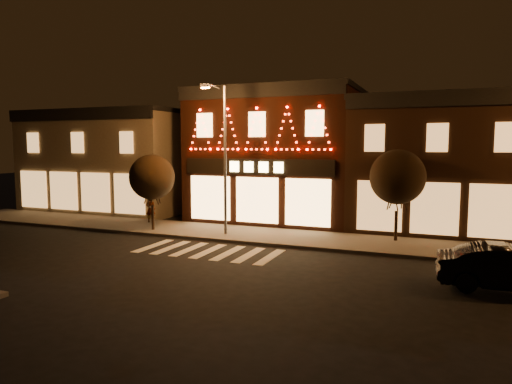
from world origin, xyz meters
The scene contains 10 objects.
ground centered at (0.00, 0.00, 0.00)m, with size 120.00×120.00×0.00m, color black.
sidewalk_far centered at (2.00, 8.00, 0.07)m, with size 44.00×4.00×0.15m, color #47423D.
building_left centered at (-13.00, 13.99, 3.66)m, with size 12.20×8.28×7.30m.
building_pulp centered at (0.00, 13.98, 4.16)m, with size 10.20×8.34×8.30m.
building_right_a centered at (9.50, 13.99, 3.76)m, with size 9.20×8.28×7.50m.
streetlamp_mid centered at (-0.82, 7.17, 4.68)m, with size 0.65×1.77×7.72m.
tree_left centered at (-5.05, 6.97, 3.07)m, with size 2.50×2.50×4.18m.
tree_right centered at (7.77, 8.98, 3.28)m, with size 2.68×2.68×4.48m.
dark_sedan centered at (11.99, 2.64, 0.76)m, with size 1.60×4.58×1.51m, color black.
pedestrian centered at (-6.58, 8.97, 0.95)m, with size 0.58×0.38×1.60m, color gray.
Camera 1 is at (9.76, -14.34, 4.84)m, focal length 32.31 mm.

